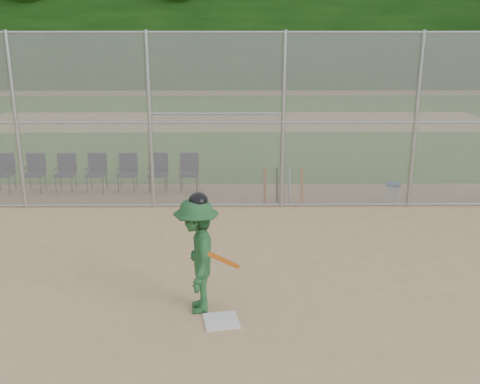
{
  "coord_description": "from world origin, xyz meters",
  "views": [
    {
      "loc": [
        -0.1,
        -6.98,
        3.89
      ],
      "look_at": [
        0.0,
        2.5,
        1.1
      ],
      "focal_mm": 40.0,
      "sensor_mm": 36.0,
      "label": 1
    }
  ],
  "objects_px": {
    "batter_at_plate": "(197,255)",
    "water_cooler": "(393,192)",
    "home_plate": "(221,321)",
    "chair_0": "(3,173)"
  },
  "relations": [
    {
      "from": "batter_at_plate",
      "to": "water_cooler",
      "type": "distance_m",
      "value": 6.85
    },
    {
      "from": "home_plate",
      "to": "batter_at_plate",
      "type": "distance_m",
      "value": 0.99
    },
    {
      "from": "batter_at_plate",
      "to": "chair_0",
      "type": "distance_m",
      "value": 8.26
    },
    {
      "from": "batter_at_plate",
      "to": "water_cooler",
      "type": "xyz_separation_m",
      "value": [
        4.36,
        5.24,
        -0.63
      ]
    },
    {
      "from": "water_cooler",
      "to": "chair_0",
      "type": "bearing_deg",
      "value": 174.16
    },
    {
      "from": "home_plate",
      "to": "batter_at_plate",
      "type": "xyz_separation_m",
      "value": [
        -0.35,
        0.36,
        0.86
      ]
    },
    {
      "from": "home_plate",
      "to": "chair_0",
      "type": "xyz_separation_m",
      "value": [
        -5.75,
        6.6,
        0.47
      ]
    },
    {
      "from": "home_plate",
      "to": "water_cooler",
      "type": "xyz_separation_m",
      "value": [
        4.01,
        5.6,
        0.23
      ]
    },
    {
      "from": "home_plate",
      "to": "chair_0",
      "type": "height_order",
      "value": "chair_0"
    },
    {
      "from": "home_plate",
      "to": "batter_at_plate",
      "type": "bearing_deg",
      "value": 133.9
    }
  ]
}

